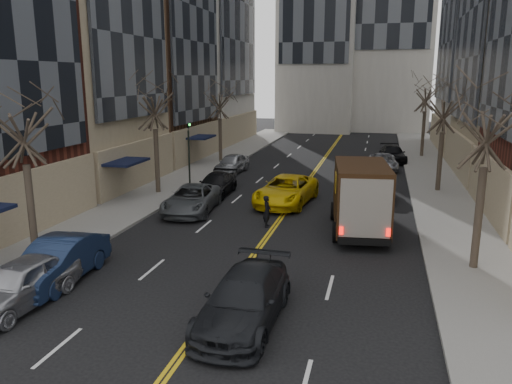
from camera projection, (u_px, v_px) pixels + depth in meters
sidewalk_left at (194, 173)px, 38.94m from camera, size 4.00×66.00×0.15m
sidewalk_right at (437, 185)px, 34.67m from camera, size 4.00×66.00×0.15m
tree_lf_near at (20, 108)px, 19.55m from camera, size 3.20×3.20×8.41m
tree_lf_mid at (154, 90)px, 30.81m from camera, size 3.20×3.20×8.91m
tree_lf_far at (220, 93)px, 43.22m from camera, size 3.20×3.20×8.12m
tree_rt_near at (490, 104)px, 18.16m from camera, size 3.20×3.20×8.71m
tree_rt_mid at (445, 97)px, 31.45m from camera, size 3.20×3.20×8.32m
tree_rt_far at (427, 84)px, 45.49m from camera, size 3.20×3.20×9.11m
traffic_signal at (189, 147)px, 33.21m from camera, size 0.29×0.26×4.70m
ups_truck at (360, 198)px, 24.04m from camera, size 3.16×6.55×3.46m
observer_sedan at (244, 300)px, 15.26m from camera, size 2.27×5.38×1.55m
taxi at (286, 190)px, 29.63m from camera, size 3.40×6.25×1.66m
pedestrian at (267, 211)px, 25.11m from camera, size 0.45×0.63×1.61m
parked_lf_a at (20, 283)px, 16.44m from camera, size 2.14×4.74×1.58m
parked_lf_b at (58, 261)px, 18.33m from camera, size 1.91×4.99×1.62m
parked_lf_c at (192, 199)px, 27.89m from camera, size 3.00×5.56×1.48m
parked_lf_d at (216, 185)px, 31.94m from camera, size 2.03×4.74×1.36m
parked_lf_e at (232, 163)px, 39.35m from camera, size 2.08×4.49×1.49m
parked_rt_a at (380, 188)px, 31.10m from camera, size 1.66×4.17×1.35m
parked_rt_b at (383, 162)px, 40.63m from camera, size 2.49×4.80×1.29m
parked_rt_c at (393, 154)px, 44.35m from camera, size 2.61×5.09×1.41m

